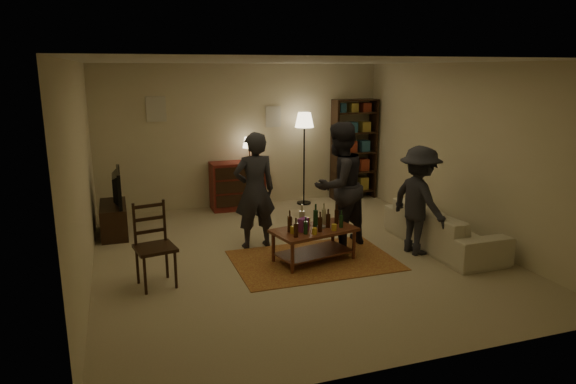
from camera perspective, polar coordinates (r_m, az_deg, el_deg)
name	(u,v)px	position (r m, az deg, el deg)	size (l,w,h in m)	color
floor	(295,254)	(7.45, 0.77, -6.94)	(6.00, 6.00, 0.00)	#C6B793
room_shell	(209,113)	(9.73, -8.78, 8.72)	(6.00, 6.00, 6.00)	beige
rug	(314,260)	(7.22, 2.88, -7.58)	(2.20, 1.50, 0.01)	brown
coffee_table	(314,233)	(7.09, 2.86, -4.56)	(1.24, 0.85, 0.80)	brown
dining_chair	(153,241)	(6.49, -14.74, -5.32)	(0.53, 0.53, 1.05)	black
tv_stand	(114,211)	(8.67, -18.81, -2.05)	(0.40, 1.00, 1.06)	black
dresser	(238,184)	(9.77, -5.59, 0.88)	(1.00, 0.50, 1.36)	maroon
bookshelf	(354,148)	(10.53, 7.32, 4.85)	(0.90, 0.34, 2.02)	black
floor_lamp	(304,127)	(9.90, 1.83, 7.28)	(0.36, 0.36, 1.79)	black
sofa	(443,227)	(8.00, 16.84, -3.79)	(2.08, 0.81, 0.61)	beige
person_left	(255,191)	(7.54, -3.73, 0.16)	(0.63, 0.41, 1.73)	#27272F
person_right	(339,186)	(7.57, 5.67, 0.71)	(0.91, 0.71, 1.87)	#25242B
person_by_sofa	(419,201)	(7.53, 14.35, -0.93)	(1.01, 0.58, 1.56)	#25252D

